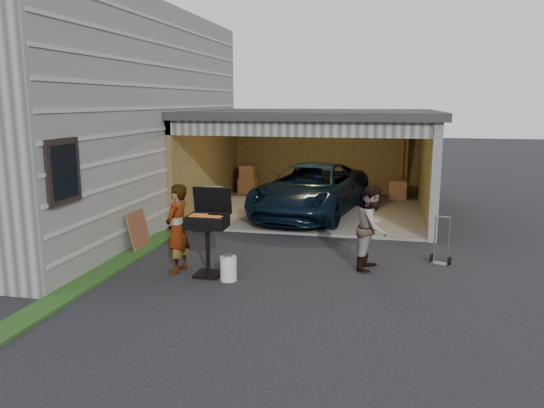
{
  "coord_description": "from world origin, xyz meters",
  "views": [
    {
      "loc": [
        2.81,
        -8.65,
        3.16
      ],
      "look_at": [
        0.63,
        1.42,
        1.15
      ],
      "focal_mm": 35.0,
      "sensor_mm": 36.0,
      "label": 1
    }
  ],
  "objects_px": {
    "minivan": "(311,192)",
    "woman": "(177,228)",
    "bbq_grill": "(208,225)",
    "propane_tank": "(228,268)",
    "man": "(372,228)",
    "plywood_panel": "(139,231)",
    "hand_truck": "(440,255)"
  },
  "relations": [
    {
      "from": "bbq_grill",
      "to": "hand_truck",
      "type": "relative_size",
      "value": 1.67
    },
    {
      "from": "woman",
      "to": "man",
      "type": "distance_m",
      "value": 3.66
    },
    {
      "from": "bbq_grill",
      "to": "propane_tank",
      "type": "height_order",
      "value": "bbq_grill"
    },
    {
      "from": "hand_truck",
      "to": "man",
      "type": "bearing_deg",
      "value": -136.2
    },
    {
      "from": "hand_truck",
      "to": "bbq_grill",
      "type": "bearing_deg",
      "value": -139.39
    },
    {
      "from": "man",
      "to": "plywood_panel",
      "type": "height_order",
      "value": "man"
    },
    {
      "from": "man",
      "to": "hand_truck",
      "type": "xyz_separation_m",
      "value": [
        1.32,
        0.59,
        -0.62
      ]
    },
    {
      "from": "minivan",
      "to": "bbq_grill",
      "type": "distance_m",
      "value": 5.52
    },
    {
      "from": "woman",
      "to": "man",
      "type": "bearing_deg",
      "value": 111.84
    },
    {
      "from": "woman",
      "to": "plywood_panel",
      "type": "bearing_deg",
      "value": -124.38
    },
    {
      "from": "minivan",
      "to": "plywood_panel",
      "type": "height_order",
      "value": "minivan"
    },
    {
      "from": "man",
      "to": "minivan",
      "type": "bearing_deg",
      "value": 36.28
    },
    {
      "from": "plywood_panel",
      "to": "propane_tank",
      "type": "bearing_deg",
      "value": -31.71
    },
    {
      "from": "minivan",
      "to": "woman",
      "type": "xyz_separation_m",
      "value": [
        -1.74,
        -5.32,
        0.13
      ]
    },
    {
      "from": "minivan",
      "to": "man",
      "type": "bearing_deg",
      "value": -57.88
    },
    {
      "from": "bbq_grill",
      "to": "plywood_panel",
      "type": "bearing_deg",
      "value": 147.11
    },
    {
      "from": "bbq_grill",
      "to": "woman",
      "type": "bearing_deg",
      "value": 172.53
    },
    {
      "from": "propane_tank",
      "to": "hand_truck",
      "type": "height_order",
      "value": "hand_truck"
    },
    {
      "from": "woman",
      "to": "hand_truck",
      "type": "height_order",
      "value": "woman"
    },
    {
      "from": "propane_tank",
      "to": "man",
      "type": "bearing_deg",
      "value": 26.67
    },
    {
      "from": "minivan",
      "to": "hand_truck",
      "type": "bearing_deg",
      "value": -40.7
    },
    {
      "from": "plywood_panel",
      "to": "hand_truck",
      "type": "xyz_separation_m",
      "value": [
        6.26,
        0.31,
        -0.23
      ]
    },
    {
      "from": "man",
      "to": "hand_truck",
      "type": "height_order",
      "value": "man"
    },
    {
      "from": "minivan",
      "to": "woman",
      "type": "height_order",
      "value": "woman"
    },
    {
      "from": "minivan",
      "to": "bbq_grill",
      "type": "xyz_separation_m",
      "value": [
        -1.11,
        -5.4,
        0.26
      ]
    },
    {
      "from": "woman",
      "to": "plywood_panel",
      "type": "xyz_separation_m",
      "value": [
        -1.41,
        1.23,
        -0.41
      ]
    },
    {
      "from": "man",
      "to": "bbq_grill",
      "type": "height_order",
      "value": "man"
    },
    {
      "from": "bbq_grill",
      "to": "plywood_panel",
      "type": "distance_m",
      "value": 2.48
    },
    {
      "from": "minivan",
      "to": "bbq_grill",
      "type": "relative_size",
      "value": 3.12
    },
    {
      "from": "man",
      "to": "plywood_panel",
      "type": "bearing_deg",
      "value": 100.67
    },
    {
      "from": "man",
      "to": "hand_truck",
      "type": "relative_size",
      "value": 1.68
    },
    {
      "from": "propane_tank",
      "to": "hand_truck",
      "type": "bearing_deg",
      "value": 25.8
    }
  ]
}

